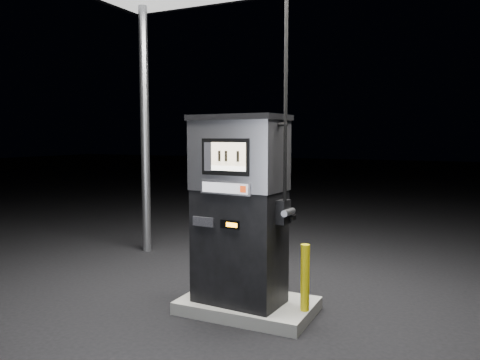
% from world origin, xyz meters
% --- Properties ---
extents(ground, '(80.00, 80.00, 0.00)m').
position_xyz_m(ground, '(0.00, 0.00, 0.00)').
color(ground, black).
rests_on(ground, ground).
extents(pump_island, '(1.60, 1.00, 0.15)m').
position_xyz_m(pump_island, '(0.00, 0.00, 0.07)').
color(pump_island, gray).
rests_on(pump_island, ground).
extents(fuel_dispenser, '(1.26, 0.75, 4.66)m').
position_xyz_m(fuel_dispenser, '(-0.06, -0.10, 1.30)').
color(fuel_dispenser, black).
rests_on(fuel_dispenser, pump_island).
extents(bollard_left, '(0.16, 0.16, 0.93)m').
position_xyz_m(bollard_left, '(-0.74, 0.19, 0.62)').
color(bollard_left, '#D4C10B').
rests_on(bollard_left, pump_island).
extents(bollard_right, '(0.12, 0.12, 0.77)m').
position_xyz_m(bollard_right, '(0.74, -0.04, 0.54)').
color(bollard_right, '#D4C10B').
rests_on(bollard_right, pump_island).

